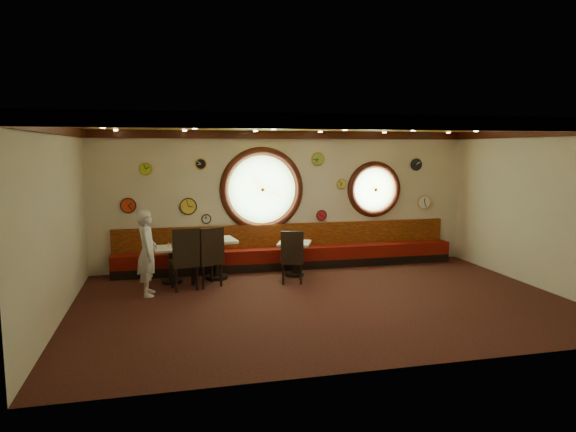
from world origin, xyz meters
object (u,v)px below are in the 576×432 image
object	(u,v)px
condiment_a_bottle	(173,243)
table_c	(294,254)
chair_b	(210,253)
table_b	(217,254)
chair_c	(292,253)
condiment_b_pepper	(218,237)
condiment_b_bottle	(221,234)
condiment_c_salt	(293,240)
condiment_a_pepper	(171,245)
table_a	(171,260)
chair_a	(185,255)
waiter	(147,253)
condiment_a_salt	(168,245)
condiment_b_salt	(213,237)
condiment_c_bottle	(299,238)
condiment_c_pepper	(297,240)

from	to	relation	value
condiment_a_bottle	table_c	bearing A→B (deg)	-1.48
table_c	chair_b	distance (m)	1.98
table_b	chair_c	xyz separation A→B (m)	(1.49, -0.78, 0.09)
condiment_b_pepper	condiment_a_bottle	distance (m)	0.95
chair_b	condiment_b_bottle	bearing A→B (deg)	43.72
chair_c	condiment_c_salt	world-z (taller)	chair_c
condiment_a_pepper	condiment_b_pepper	bearing A→B (deg)	11.30
table_b	condiment_a_pepper	distance (m)	1.00
table_a	chair_a	distance (m)	0.75
chair_c	condiment_a_bottle	size ratio (longest dim) A/B	4.07
table_b	condiment_a_bottle	size ratio (longest dim) A/B	5.20
chair_a	condiment_c_salt	xyz separation A→B (m)	(2.36, 0.70, 0.08)
chair_c	condiment_b_pepper	xyz separation A→B (m)	(-1.44, 0.75, 0.27)
chair_a	condiment_c_salt	bearing A→B (deg)	5.80
condiment_c_salt	waiter	world-z (taller)	waiter
condiment_a_pepper	condiment_b_pepper	size ratio (longest dim) A/B	1.20
condiment_a_salt	waiter	size ratio (longest dim) A/B	0.05
condiment_b_salt	condiment_b_pepper	bearing A→B (deg)	-16.51
table_b	condiment_c_salt	world-z (taller)	table_b
condiment_a_pepper	condiment_a_bottle	size ratio (longest dim) A/B	0.63
condiment_c_salt	condiment_b_pepper	xyz separation A→B (m)	(-1.62, 0.07, 0.11)
table_c	condiment_a_salt	distance (m)	2.72
chair_b	waiter	xyz separation A→B (m)	(-1.20, -0.31, 0.13)
chair_b	condiment_a_bottle	distance (m)	0.93
chair_c	condiment_a_bottle	bearing A→B (deg)	175.46
condiment_b_salt	condiment_b_bottle	world-z (taller)	condiment_b_bottle
condiment_c_bottle	waiter	xyz separation A→B (m)	(-3.21, -0.90, -0.01)
table_c	condiment_b_pepper	bearing A→B (deg)	176.34
chair_c	condiment_c_pepper	size ratio (longest dim) A/B	6.34
chair_a	condiment_b_salt	xyz separation A→B (m)	(0.61, 0.81, 0.19)
table_c	condiment_c_salt	distance (m)	0.33
condiment_b_pepper	waiter	bearing A→B (deg)	-146.90
table_c	condiment_a_bottle	size ratio (longest dim) A/B	5.23
waiter	table_c	bearing A→B (deg)	-75.60
chair_b	condiment_a_pepper	xyz separation A→B (m)	(-0.75, 0.43, 0.11)
chair_a	condiment_b_pepper	size ratio (longest dim) A/B	8.78
condiment_a_salt	condiment_b_bottle	size ratio (longest dim) A/B	0.48
condiment_b_pepper	condiment_c_pepper	xyz separation A→B (m)	(1.68, -0.19, -0.10)
condiment_a_pepper	condiment_b_pepper	world-z (taller)	condiment_b_pepper
condiment_a_pepper	condiment_a_bottle	xyz separation A→B (m)	(0.04, 0.16, 0.03)
condiment_c_salt	condiment_b_bottle	bearing A→B (deg)	174.13
condiment_b_pepper	waiter	distance (m)	1.72
condiment_a_pepper	waiter	bearing A→B (deg)	-121.46
condiment_b_salt	condiment_c_pepper	size ratio (longest dim) A/B	0.79
condiment_a_salt	condiment_c_bottle	bearing A→B (deg)	0.58
condiment_a_salt	condiment_a_pepper	distance (m)	0.14
condiment_b_pepper	condiment_a_pepper	bearing A→B (deg)	-168.70
condiment_b_pepper	table_a	bearing A→B (deg)	-173.50
table_b	chair_c	bearing A→B (deg)	-27.59
chair_a	chair_c	size ratio (longest dim) A/B	1.12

